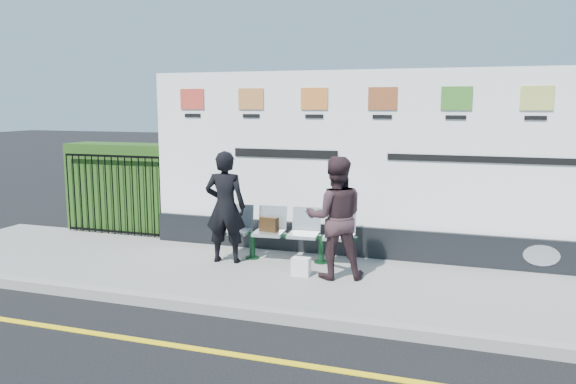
% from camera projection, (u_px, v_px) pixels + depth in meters
% --- Properties ---
extents(ground, '(80.00, 80.00, 0.00)m').
position_uv_depth(ground, '(268.00, 360.00, 5.73)').
color(ground, black).
extents(pavement, '(14.00, 3.00, 0.12)m').
position_uv_depth(pavement, '(329.00, 282.00, 8.06)').
color(pavement, gray).
rests_on(pavement, ground).
extents(kerb, '(14.00, 0.18, 0.14)m').
position_uv_depth(kerb, '(298.00, 319.00, 6.65)').
color(kerb, gray).
rests_on(kerb, ground).
extents(yellow_line, '(14.00, 0.10, 0.01)m').
position_uv_depth(yellow_line, '(268.00, 360.00, 5.72)').
color(yellow_line, yellow).
rests_on(yellow_line, ground).
extents(billboard, '(8.00, 0.30, 3.00)m').
position_uv_depth(billboard, '(381.00, 178.00, 8.95)').
color(billboard, black).
rests_on(billboard, pavement).
extents(hedge, '(2.35, 0.70, 1.70)m').
position_uv_depth(hedge, '(127.00, 187.00, 11.03)').
color(hedge, '#244815').
rests_on(hedge, pavement).
extents(railing, '(2.05, 0.06, 1.54)m').
position_uv_depth(railing, '(113.00, 194.00, 10.63)').
color(railing, black).
rests_on(railing, pavement).
extents(bench, '(2.19, 0.75, 0.46)m').
position_uv_depth(bench, '(286.00, 246.00, 8.90)').
color(bench, '#B8BEC2').
rests_on(bench, pavement).
extents(woman_left, '(0.70, 0.51, 1.76)m').
position_uv_depth(woman_left, '(225.00, 207.00, 8.74)').
color(woman_left, black).
rests_on(woman_left, pavement).
extents(woman_right, '(1.01, 0.90, 1.75)m').
position_uv_depth(woman_right, '(335.00, 218.00, 7.95)').
color(woman_right, '#342125').
rests_on(woman_right, pavement).
extents(handbag_brown, '(0.31, 0.17, 0.23)m').
position_uv_depth(handbag_brown, '(269.00, 224.00, 8.91)').
color(handbag_brown, black).
rests_on(handbag_brown, bench).
extents(carrier_bag_white, '(0.26, 0.16, 0.26)m').
position_uv_depth(carrier_bag_white, '(301.00, 267.00, 8.13)').
color(carrier_bag_white, silver).
rests_on(carrier_bag_white, pavement).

